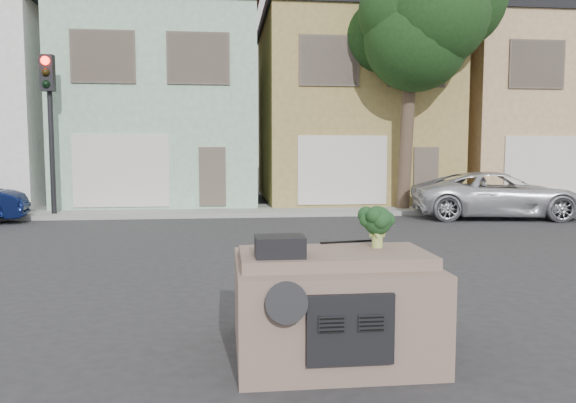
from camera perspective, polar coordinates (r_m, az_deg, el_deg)
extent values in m
plane|color=#303033|center=(9.06, 0.80, -8.50)|extent=(120.00, 120.00, 0.00)
cube|color=gray|center=(19.38, -3.08, -0.90)|extent=(40.00, 3.00, 0.15)
cube|color=#9BC4A5|center=(23.41, -12.40, 9.12)|extent=(7.20, 8.20, 7.55)
cube|color=#9F8849|center=(23.84, 6.08, 9.14)|extent=(7.20, 8.20, 7.55)
cube|color=tan|center=(26.48, 22.32, 8.39)|extent=(7.20, 8.20, 7.55)
imported|color=silver|center=(19.00, 20.46, -1.57)|extent=(5.56, 3.18, 1.46)
cube|color=black|center=(19.02, -23.00, 6.05)|extent=(0.40, 0.40, 5.10)
cube|color=#183715|center=(19.62, 12.02, 11.29)|extent=(4.40, 4.00, 8.50)
cube|color=#7B6255|center=(6.05, 4.40, -10.06)|extent=(2.00, 1.80, 1.12)
cube|color=black|center=(5.49, -0.84, -4.57)|extent=(0.48, 0.38, 0.20)
cube|color=black|center=(6.35, 6.29, -4.07)|extent=(0.69, 0.15, 0.02)
cube|color=#153316|center=(6.04, 9.07, -2.51)|extent=(0.53, 0.53, 0.45)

